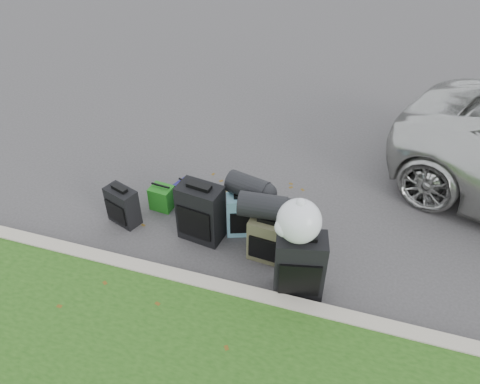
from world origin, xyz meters
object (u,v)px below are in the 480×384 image
(tote_navy, at_px, (188,194))
(suitcase_small_black, at_px, (123,206))
(suitcase_olive, at_px, (266,239))
(suitcase_large_black_right, at_px, (300,265))
(suitcase_teal, at_px, (242,215))
(tote_green, at_px, (162,198))
(suitcase_large_black_left, at_px, (201,213))

(tote_navy, bearing_deg, suitcase_small_black, -117.95)
(suitcase_olive, xyz_separation_m, suitcase_large_black_right, (0.48, -0.41, 0.12))
(suitcase_small_black, relative_size, suitcase_teal, 0.92)
(suitcase_teal, distance_m, suitcase_large_black_right, 1.18)
(suitcase_small_black, relative_size, tote_navy, 1.61)
(suitcase_large_black_right, relative_size, tote_green, 2.40)
(suitcase_teal, relative_size, suitcase_large_black_right, 0.70)
(suitcase_large_black_left, relative_size, suitcase_teal, 1.37)
(suitcase_large_black_right, bearing_deg, suitcase_large_black_left, 146.40)
(suitcase_small_black, height_order, tote_navy, suitcase_small_black)
(suitcase_large_black_right, bearing_deg, tote_green, 144.22)
(suitcase_small_black, xyz_separation_m, suitcase_large_black_right, (2.47, -0.49, 0.14))
(suitcase_large_black_left, distance_m, tote_green, 0.86)
(suitcase_large_black_left, distance_m, tote_navy, 0.75)
(suitcase_large_black_left, relative_size, suitcase_olive, 1.37)
(suitcase_small_black, height_order, suitcase_teal, suitcase_teal)
(suitcase_small_black, bearing_deg, tote_green, 68.74)
(suitcase_teal, xyz_separation_m, tote_green, (-1.21, 0.14, -0.12))
(suitcase_olive, xyz_separation_m, tote_navy, (-1.32, 0.68, -0.12))
(suitcase_teal, bearing_deg, suitcase_large_black_right, -60.79)
(suitcase_small_black, relative_size, suitcase_olive, 0.92)
(suitcase_olive, bearing_deg, tote_navy, 156.93)
(suitcase_small_black, relative_size, suitcase_large_black_left, 0.67)
(suitcase_olive, xyz_separation_m, tote_green, (-1.62, 0.49, -0.12))
(suitcase_large_black_right, bearing_deg, suitcase_small_black, 156.35)
(suitcase_small_black, height_order, tote_green, suitcase_small_black)
(tote_green, bearing_deg, suitcase_small_black, -125.70)
(suitcase_olive, bearing_deg, suitcase_large_black_left, 176.94)
(suitcase_small_black, height_order, suitcase_large_black_left, suitcase_large_black_left)
(suitcase_large_black_left, height_order, tote_navy, suitcase_large_black_left)
(suitcase_olive, height_order, suitcase_teal, suitcase_olive)
(suitcase_olive, relative_size, suitcase_large_black_right, 0.71)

